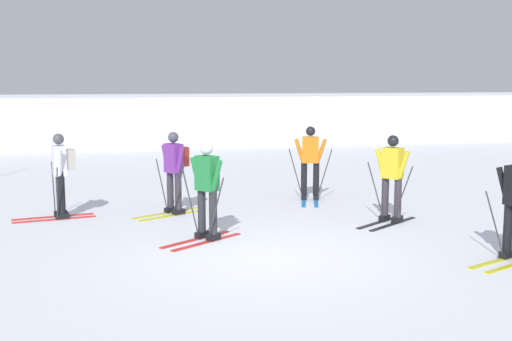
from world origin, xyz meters
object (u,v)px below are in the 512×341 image
object	(u,v)px
skier_orange	(310,161)
skier_white	(61,171)
skier_green	(207,188)
skier_purple	(175,168)
skier_yellow	(392,176)

from	to	relation	value
skier_orange	skier_white	size ratio (longest dim) A/B	1.00
skier_green	skier_white	size ratio (longest dim) A/B	1.00
skier_green	skier_white	distance (m)	3.55
skier_purple	skier_white	size ratio (longest dim) A/B	1.00
skier_purple	skier_green	world-z (taller)	same
skier_orange	skier_purple	distance (m)	3.33
skier_purple	skier_yellow	world-z (taller)	same
skier_purple	skier_green	distance (m)	2.36
skier_purple	skier_white	world-z (taller)	same
skier_green	skier_white	bearing A→B (deg)	135.91
skier_orange	skier_green	bearing A→B (deg)	-132.75
skier_yellow	skier_green	xyz separation A→B (m)	(-3.72, -0.54, 0.00)
skier_orange	skier_green	xyz separation A→B (m)	(-2.93, -3.17, -0.00)
skier_yellow	skier_white	xyz separation A→B (m)	(-6.26, 1.93, 0.04)
skier_purple	skier_yellow	bearing A→B (deg)	-24.23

